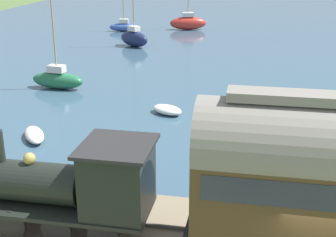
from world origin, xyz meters
The scene contains 9 objects.
harbor_water centered at (43.97, 0.00, 0.00)m, with size 80.00×80.00×0.01m.
steam_locomotive centered at (0.89, 6.95, 2.18)m, with size 2.11×5.66×3.06m.
sailboat_navy centered at (31.59, 13.41, 0.83)m, with size 2.78×3.46×8.35m.
sailboat_red centered at (42.28, 9.94, 0.82)m, with size 2.42×4.34×8.86m.
sailboat_blue centered at (39.88, 16.76, 0.55)m, with size 1.78×3.41×5.80m.
sailboat_green centered at (17.02, 14.70, 0.66)m, with size 1.40×3.62×7.32m.
rowboat_off_pier centered at (10.05, -0.40, 0.22)m, with size 1.11×2.22×0.43m.
rowboat_near_shore centered at (13.46, 6.73, 0.24)m, with size 1.82×2.12×0.47m.
rowboat_far_out centered at (8.65, 12.27, 0.23)m, with size 2.36×1.97×0.44m.
Camera 1 is at (-10.48, 2.08, 8.54)m, focal length 50.00 mm.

